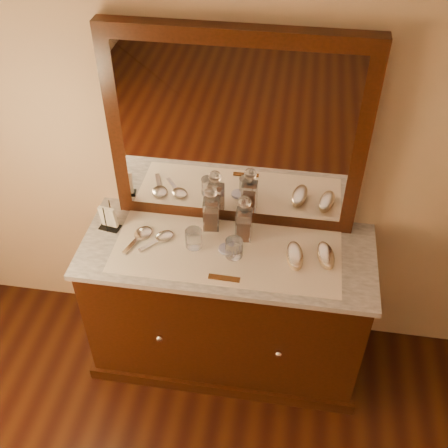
{
  "coord_description": "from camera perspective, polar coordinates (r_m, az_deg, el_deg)",
  "views": [
    {
      "loc": [
        0.27,
        0.1,
        2.67
      ],
      "look_at": [
        0.0,
        1.85,
        1.1
      ],
      "focal_mm": 43.04,
      "sensor_mm": 36.0,
      "label": 1
    }
  ],
  "objects": [
    {
      "name": "brush_near",
      "position": [
        2.56,
        7.53,
        -3.37
      ],
      "size": [
        0.1,
        0.19,
        0.05
      ],
      "color": "tan",
      "rests_on": "lace_runner"
    },
    {
      "name": "decanter_left",
      "position": [
        2.66,
        -1.37,
        1.32
      ],
      "size": [
        0.09,
        0.09,
        0.26
      ],
      "color": "maroon",
      "rests_on": "lace_runner"
    },
    {
      "name": "brush_far",
      "position": [
        2.59,
        10.75,
        -3.31
      ],
      "size": [
        0.11,
        0.18,
        0.05
      ],
      "color": "tan",
      "rests_on": "lace_runner"
    },
    {
      "name": "pin_dish",
      "position": [
        2.6,
        0.26,
        -2.66
      ],
      "size": [
        0.1,
        0.1,
        0.01
      ],
      "primitive_type": "cylinder",
      "rotation": [
        0.0,
        0.0,
        0.4
      ],
      "color": "white",
      "rests_on": "lace_runner"
    },
    {
      "name": "dresser_cabinet",
      "position": [
        2.94,
        0.3,
        -8.83
      ],
      "size": [
        1.4,
        0.55,
        0.82
      ],
      "primitive_type": "cube",
      "color": "black",
      "rests_on": "floor"
    },
    {
      "name": "decanter_right",
      "position": [
        2.61,
        2.14,
        0.21
      ],
      "size": [
        0.08,
        0.08,
        0.26
      ],
      "color": "maroon",
      "rests_on": "lace_runner"
    },
    {
      "name": "marble_top",
      "position": [
        2.63,
        0.34,
        -2.9
      ],
      "size": [
        1.44,
        0.59,
        0.03
      ],
      "primitive_type": "cube",
      "color": "silver",
      "rests_on": "dresser_cabinet"
    },
    {
      "name": "hand_mirror_outer",
      "position": [
        2.7,
        -8.8,
        -1.18
      ],
      "size": [
        0.12,
        0.22,
        0.02
      ],
      "color": "silver",
      "rests_on": "lace_runner"
    },
    {
      "name": "knob_left",
      "position": [
        2.78,
        -6.86,
        -11.96
      ],
      "size": [
        0.04,
        0.04,
        0.04
      ],
      "primitive_type": "sphere",
      "color": "silver",
      "rests_on": "dresser_cabinet"
    },
    {
      "name": "hand_mirror_inner",
      "position": [
        2.67,
        -6.64,
        -1.47
      ],
      "size": [
        0.17,
        0.19,
        0.02
      ],
      "color": "silver",
      "rests_on": "lace_runner"
    },
    {
      "name": "comb",
      "position": [
        2.47,
        0.02,
        -5.76
      ],
      "size": [
        0.15,
        0.03,
        0.01
      ],
      "primitive_type": "cube",
      "rotation": [
        0.0,
        0.0,
        -0.02
      ],
      "color": "brown",
      "rests_on": "lace_runner"
    },
    {
      "name": "napkin_rack",
      "position": [
        2.75,
        -12.17,
        0.58
      ],
      "size": [
        0.11,
        0.08,
        0.15
      ],
      "color": "black",
      "rests_on": "marble_top"
    },
    {
      "name": "dresser_plinth",
      "position": [
        3.23,
        0.28,
        -13.02
      ],
      "size": [
        1.46,
        0.59,
        0.08
      ],
      "primitive_type": "cube",
      "color": "black",
      "rests_on": "floor"
    },
    {
      "name": "mirror_glass",
      "position": [
        2.47,
        1.13,
        9.11
      ],
      "size": [
        1.06,
        0.01,
        0.86
      ],
      "primitive_type": "cube",
      "color": "white",
      "rests_on": "marble_top"
    },
    {
      "name": "tumblers",
      "position": [
        2.57,
        -1.1,
        -2.06
      ],
      "size": [
        0.29,
        0.12,
        0.09
      ],
      "color": "white",
      "rests_on": "lace_runner"
    },
    {
      "name": "lace_runner",
      "position": [
        2.6,
        0.27,
        -2.94
      ],
      "size": [
        1.1,
        0.45,
        0.0
      ],
      "primitive_type": "cube",
      "color": "silver",
      "rests_on": "marble_top"
    },
    {
      "name": "mirror_frame",
      "position": [
        2.5,
        1.24,
        9.52
      ],
      "size": [
        1.2,
        0.08,
        1.0
      ],
      "primitive_type": "cube",
      "color": "black",
      "rests_on": "marble_top"
    },
    {
      "name": "knob_right",
      "position": [
        2.72,
        5.81,
        -13.56
      ],
      "size": [
        0.04,
        0.04,
        0.04
      ],
      "primitive_type": "sphere",
      "color": "silver",
      "rests_on": "dresser_cabinet"
    }
  ]
}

